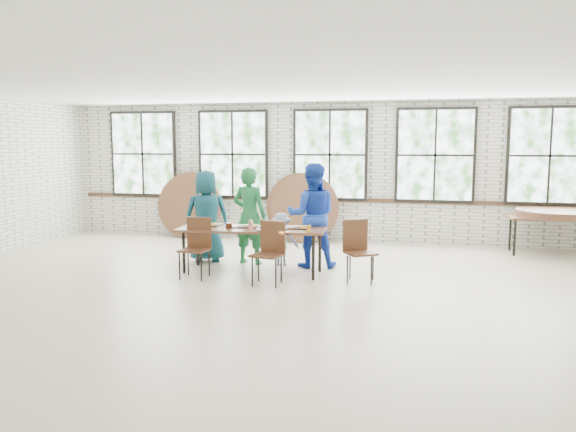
{
  "coord_description": "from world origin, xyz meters",
  "views": [
    {
      "loc": [
        1.85,
        -7.63,
        2.12
      ],
      "look_at": [
        0.0,
        0.4,
        1.05
      ],
      "focal_mm": 35.0,
      "sensor_mm": 36.0,
      "label": 1
    }
  ],
  "objects_px": {
    "dining_table": "(252,231)",
    "chair_near_right": "(270,247)",
    "storage_table": "(557,219)",
    "chair_near_left": "(197,242)"
  },
  "relations": [
    {
      "from": "dining_table",
      "to": "chair_near_right",
      "type": "bearing_deg",
      "value": -58.09
    },
    {
      "from": "dining_table",
      "to": "chair_near_right",
      "type": "height_order",
      "value": "chair_near_right"
    },
    {
      "from": "storage_table",
      "to": "chair_near_right",
      "type": "bearing_deg",
      "value": -149.44
    },
    {
      "from": "chair_near_right",
      "to": "storage_table",
      "type": "bearing_deg",
      "value": 49.08
    },
    {
      "from": "storage_table",
      "to": "dining_table",
      "type": "bearing_deg",
      "value": -157.26
    },
    {
      "from": "storage_table",
      "to": "chair_near_left",
      "type": "bearing_deg",
      "value": -156.47
    },
    {
      "from": "chair_near_left",
      "to": "chair_near_right",
      "type": "height_order",
      "value": "same"
    },
    {
      "from": "dining_table",
      "to": "chair_near_left",
      "type": "relative_size",
      "value": 2.58
    },
    {
      "from": "chair_near_right",
      "to": "storage_table",
      "type": "relative_size",
      "value": 0.51
    },
    {
      "from": "dining_table",
      "to": "chair_near_left",
      "type": "xyz_separation_m",
      "value": [
        -0.76,
        -0.5,
        -0.13
      ]
    }
  ]
}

